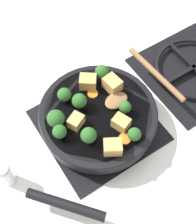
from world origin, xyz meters
TOP-DOWN VIEW (x-y plane):
  - ground_plane at (0.00, 0.00)m, footprint 2.40×2.40m
  - front_burner_grate at (0.00, 0.00)m, footprint 0.31×0.31m
  - rear_burner_grate at (0.00, 0.36)m, footprint 0.31×0.31m
  - skillet_pan at (0.00, -0.00)m, footprint 0.41×0.43m
  - wooden_spoon at (-0.01, 0.14)m, footprint 0.23×0.20m
  - tofu_cube_center_large at (0.07, 0.03)m, footprint 0.05×0.05m
  - tofu_cube_near_handle at (-0.04, 0.08)m, footprint 0.05×0.04m
  - tofu_cube_east_chunk at (-0.00, -0.07)m, footprint 0.05×0.05m
  - tofu_cube_west_chunk at (-0.09, 0.02)m, footprint 0.06×0.06m
  - tofu_cube_back_piece at (0.11, -0.03)m, footprint 0.05×0.06m
  - broccoli_floret_near_spoon at (-0.04, -0.03)m, footprint 0.04×0.04m
  - broccoli_floret_center_top at (0.04, 0.06)m, footprint 0.03×0.03m
  - broccoli_floret_east_rim at (-0.08, -0.05)m, footprint 0.04×0.04m
  - broccoli_floret_west_rim at (0.06, -0.06)m, footprint 0.04×0.04m
  - broccoli_floret_north_edge at (0.01, -0.12)m, footprint 0.04×0.04m
  - broccoli_floret_south_cluster at (-0.03, -0.11)m, footprint 0.05×0.05m
  - broccoli_floret_mid_floret at (0.12, 0.03)m, footprint 0.03×0.03m
  - broccoli_floret_small_inner at (-0.09, 0.07)m, footprint 0.04×0.04m
  - carrot_slice_orange_thin at (-0.06, 0.02)m, footprint 0.03×0.03m
  - carrot_slice_near_center at (0.10, 0.01)m, footprint 0.03×0.03m
  - salt_shaker at (0.01, -0.28)m, footprint 0.04×0.04m

SIDE VIEW (x-z plane):
  - ground_plane at x=0.00m, z-range 0.00..0.00m
  - front_burner_grate at x=0.00m, z-range 0.00..0.03m
  - rear_burner_grate at x=0.00m, z-range 0.00..0.03m
  - salt_shaker at x=0.01m, z-range 0.00..0.09m
  - skillet_pan at x=0.00m, z-range 0.03..0.08m
  - carrot_slice_orange_thin at x=-0.06m, z-range 0.08..0.08m
  - carrot_slice_near_center at x=0.10m, z-range 0.08..0.08m
  - wooden_spoon at x=-0.01m, z-range 0.08..0.09m
  - tofu_cube_east_chunk at x=0.00m, z-range 0.08..0.11m
  - tofu_cube_center_large at x=0.07m, z-range 0.08..0.11m
  - tofu_cube_back_piece at x=0.11m, z-range 0.08..0.11m
  - tofu_cube_west_chunk at x=-0.09m, z-range 0.08..0.11m
  - tofu_cube_near_handle at x=-0.04m, z-range 0.08..0.11m
  - broccoli_floret_center_top at x=0.04m, z-range 0.08..0.12m
  - broccoli_floret_mid_floret at x=0.12m, z-range 0.08..0.12m
  - broccoli_floret_north_edge at x=0.01m, z-range 0.08..0.12m
  - broccoli_floret_east_rim at x=-0.08m, z-range 0.08..0.12m
  - broccoli_floret_small_inner at x=-0.09m, z-range 0.08..0.13m
  - broccoli_floret_near_spoon at x=-0.04m, z-range 0.08..0.13m
  - broccoli_floret_west_rim at x=0.06m, z-range 0.08..0.13m
  - broccoli_floret_south_cluster at x=-0.03m, z-range 0.08..0.13m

